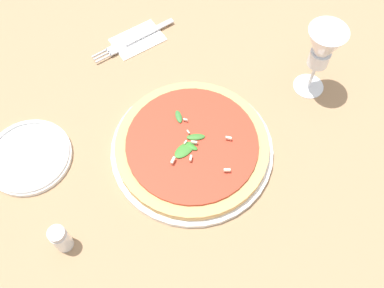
{
  "coord_description": "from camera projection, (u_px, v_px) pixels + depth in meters",
  "views": [
    {
      "loc": [
        0.37,
        0.25,
        0.8
      ],
      "look_at": [
        0.03,
        -0.01,
        0.03
      ],
      "focal_mm": 42.0,
      "sensor_mm": 36.0,
      "label": 1
    }
  ],
  "objects": [
    {
      "name": "shaker_pepper",
      "position": [
        61.0,
        239.0,
        0.79
      ],
      "size": [
        0.03,
        0.03,
        0.07
      ],
      "color": "silver",
      "rests_on": "ground_plane"
    },
    {
      "name": "pizza_arugula_main",
      "position": [
        192.0,
        147.0,
        0.89
      ],
      "size": [
        0.33,
        0.33,
        0.05
      ],
      "color": "white",
      "rests_on": "ground_plane"
    },
    {
      "name": "fork",
      "position": [
        134.0,
        39.0,
        1.04
      ],
      "size": [
        0.21,
        0.08,
        0.0
      ],
      "rotation": [
        0.0,
        0.0,
        -0.32
      ],
      "color": "silver",
      "rests_on": "ground_plane"
    },
    {
      "name": "ground_plane",
      "position": [
        203.0,
        142.0,
        0.92
      ],
      "size": [
        6.0,
        6.0,
        0.0
      ],
      "primitive_type": "plane",
      "color": "#9E7A56"
    },
    {
      "name": "wine_glass",
      "position": [
        322.0,
        51.0,
        0.89
      ],
      "size": [
        0.08,
        0.08,
        0.17
      ],
      "color": "white",
      "rests_on": "ground_plane"
    },
    {
      "name": "side_plate_white",
      "position": [
        29.0,
        156.0,
        0.89
      ],
      "size": [
        0.17,
        0.17,
        0.02
      ],
      "color": "white",
      "rests_on": "ground_plane"
    },
    {
      "name": "napkin",
      "position": [
        138.0,
        39.0,
        1.05
      ],
      "size": [
        0.13,
        0.11,
        0.01
      ],
      "rotation": [
        0.0,
        0.0,
        -0.34
      ],
      "color": "white",
      "rests_on": "ground_plane"
    }
  ]
}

